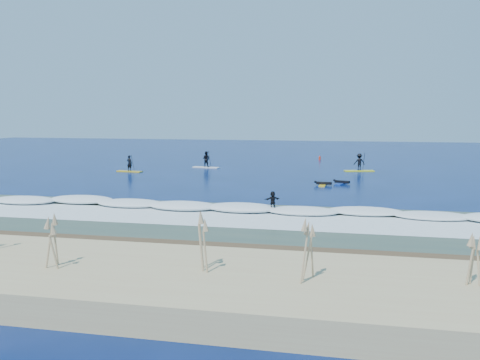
% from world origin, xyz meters
% --- Properties ---
extents(ground, '(160.00, 160.00, 0.00)m').
position_xyz_m(ground, '(0.00, 0.00, 0.00)').
color(ground, '#031441').
rests_on(ground, ground).
extents(dune, '(90.00, 7.00, 2.00)m').
position_xyz_m(dune, '(0.00, -27.00, 0.00)').
color(dune, tan).
rests_on(dune, ground).
extents(wet_sand_strip, '(90.00, 5.00, 0.08)m').
position_xyz_m(wet_sand_strip, '(0.00, -21.50, 0.00)').
color(wet_sand_strip, '#4A3622').
rests_on(wet_sand_strip, ground).
extents(shallow_water, '(90.00, 13.00, 0.01)m').
position_xyz_m(shallow_water, '(0.00, -14.00, 0.01)').
color(shallow_water, '#324438').
rests_on(shallow_water, ground).
extents(breaking_wave, '(40.00, 6.00, 0.30)m').
position_xyz_m(breaking_wave, '(0.00, -10.00, 0.00)').
color(breaking_wave, white).
rests_on(breaking_wave, ground).
extents(whitewater, '(34.00, 5.00, 0.02)m').
position_xyz_m(whitewater, '(0.00, -13.00, 0.00)').
color(whitewater, silver).
rests_on(whitewater, ground).
extents(dune_grass, '(40.00, 4.00, 1.70)m').
position_xyz_m(dune_grass, '(0.00, -27.00, 1.85)').
color(dune_grass, tan).
rests_on(dune_grass, dune).
extents(sup_paddler_left, '(3.07, 1.24, 2.09)m').
position_xyz_m(sup_paddler_left, '(-16.03, 10.18, 0.65)').
color(sup_paddler_left, gold).
rests_on(sup_paddler_left, ground).
extents(sup_paddler_center, '(3.29, 1.31, 2.25)m').
position_xyz_m(sup_paddler_center, '(-8.99, 16.16, 0.84)').
color(sup_paddler_center, white).
rests_on(sup_paddler_center, ground).
extents(sup_paddler_right, '(3.36, 1.62, 2.29)m').
position_xyz_m(sup_paddler_right, '(8.63, 16.15, 0.89)').
color(sup_paddler_right, yellow).
rests_on(sup_paddler_right, ground).
extents(prone_paddler_near, '(1.58, 2.01, 0.42)m').
position_xyz_m(prone_paddler_near, '(5.48, 3.50, 0.14)').
color(prone_paddler_near, yellow).
rests_on(prone_paddler_near, ground).
extents(prone_paddler_far, '(1.53, 2.02, 0.41)m').
position_xyz_m(prone_paddler_far, '(7.04, 4.85, 0.14)').
color(prone_paddler_far, '#1740AD').
rests_on(prone_paddler_far, ground).
extents(wave_surfer, '(1.69, 1.37, 1.25)m').
position_xyz_m(wave_surfer, '(3.09, -10.35, 0.73)').
color(wave_surfer, white).
rests_on(wave_surfer, breaking_wave).
extents(marker_buoy, '(0.29, 0.29, 0.68)m').
position_xyz_m(marker_buoy, '(3.38, 29.46, 0.30)').
color(marker_buoy, red).
rests_on(marker_buoy, ground).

